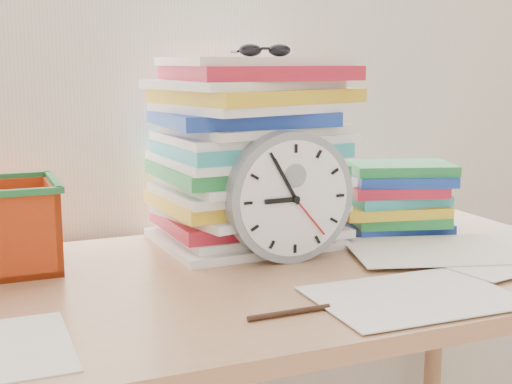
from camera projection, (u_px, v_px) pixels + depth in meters
name	position (u px, v px, depth m)	size (l,w,h in m)	color
desk	(244.00, 314.00, 1.27)	(1.40, 0.70, 0.75)	#A6744E
paper_stack	(249.00, 152.00, 1.44)	(0.37, 0.31, 0.38)	white
clock	(289.00, 196.00, 1.32)	(0.24, 0.24, 0.05)	gray
sunglasses	(265.00, 50.00, 1.38)	(0.12, 0.10, 0.03)	black
book_stack	(393.00, 198.00, 1.55)	(0.26, 0.20, 0.15)	white
pen	(289.00, 313.00, 1.05)	(0.01, 0.01, 0.13)	black
scattered_papers	(244.00, 270.00, 1.26)	(1.26, 0.42, 0.02)	white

